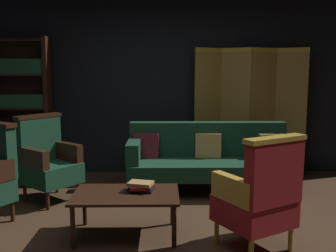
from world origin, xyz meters
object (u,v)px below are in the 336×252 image
folding_screen (249,110)px  book_black_cloth (141,190)px  bookshelf (21,104)px  armchair_gilt_accent (259,196)px  book_red_leather (141,187)px  coffee_table (126,198)px  armchair_wing_right (48,160)px  book_tan_leather (141,184)px  velvet_couch (209,156)px

folding_screen → book_black_cloth: size_ratio=7.80×
book_black_cloth → bookshelf: bearing=131.4°
armchair_gilt_accent → book_red_leather: (-1.06, 0.38, -0.03)m
coffee_table → book_red_leather: bearing=25.5°
folding_screen → armchair_wing_right: folding_screen is taller
armchair_wing_right → book_tan_leather: 1.56m
bookshelf → book_black_cloth: bearing=-48.6°
bookshelf → velvet_couch: (2.70, -0.74, -0.63)m
folding_screen → book_tan_leather: bearing=-124.8°
folding_screen → book_red_leather: (-1.51, -2.17, -0.52)m
coffee_table → book_black_cloth: size_ratio=4.10×
book_black_cloth → book_tan_leather: book_tan_leather is taller
armchair_gilt_accent → armchair_wing_right: size_ratio=1.00×
book_red_leather → folding_screen: bearing=55.2°
bookshelf → folding_screen: bearing=0.6°
armchair_wing_right → book_black_cloth: armchair_wing_right is taller
velvet_couch → book_tan_leather: velvet_couch is taller
book_red_leather → book_tan_leather: 0.03m
folding_screen → book_black_cloth: bearing=-124.8°
book_tan_leather → armchair_gilt_accent: bearing=-19.9°
bookshelf → book_red_leather: size_ratio=10.47×
bookshelf → coffee_table: (1.74, -2.20, -0.71)m
bookshelf → book_red_leather: bookshelf is taller
folding_screen → armchair_wing_right: 2.97m
velvet_couch → coffee_table: bearing=-123.4°
book_tan_leather → velvet_couch: bearing=59.3°
folding_screen → book_red_leather: folding_screen is taller
folding_screen → bookshelf: bookshelf is taller
folding_screen → book_red_leather: size_ratio=9.70×
armchair_wing_right → folding_screen: bearing=23.2°
velvet_couch → book_red_leather: velvet_couch is taller
book_red_leather → book_black_cloth: bearing=90.0°
folding_screen → book_red_leather: 2.69m
bookshelf → book_black_cloth: (1.88, -2.13, -0.65)m
folding_screen → bookshelf: bearing=-179.4°
book_red_leather → book_tan_leather: (0.00, 0.00, 0.03)m
bookshelf → book_tan_leather: 2.90m
folding_screen → book_black_cloth: (-1.51, -2.17, -0.55)m
coffee_table → velvet_couch: bearing=56.6°
book_red_leather → armchair_gilt_accent: bearing=-19.9°
folding_screen → coffee_table: 2.84m
bookshelf → book_black_cloth: bookshelf is taller
folding_screen → book_black_cloth: 2.70m
bookshelf → book_red_leather: 2.90m
armchair_gilt_accent → book_black_cloth: bearing=160.1°
velvet_couch → armchair_gilt_accent: armchair_gilt_accent is taller
velvet_couch → book_tan_leather: bearing=-120.7°
folding_screen → armchair_gilt_accent: bearing=-100.1°
book_black_cloth → coffee_table: bearing=-154.5°
bookshelf → book_tan_leather: size_ratio=8.98×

